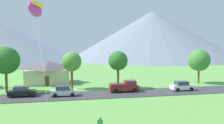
{
  "coord_description": "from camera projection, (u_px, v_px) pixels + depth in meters",
  "views": [
    {
      "loc": [
        -4.16,
        -10.58,
        8.4
      ],
      "look_at": [
        0.67,
        12.53,
        6.65
      ],
      "focal_mm": 37.42,
      "sensor_mm": 36.0,
      "label": 1
    }
  ],
  "objects": [
    {
      "name": "tree_left_of_center",
      "position": [
        72.0,
        62.0,
        43.98
      ],
      "size": [
        3.73,
        3.73,
        7.11
      ],
      "color": "brown",
      "rests_on": "ground"
    },
    {
      "name": "road_strip",
      "position": [
        90.0,
        95.0,
        38.82
      ],
      "size": [
        160.0,
        6.44,
        0.08
      ],
      "primitive_type": "cube",
      "color": "#38383D",
      "rests_on": "ground"
    },
    {
      "name": "mountain_west_ridge",
      "position": [
        152.0,
        35.0,
        139.98
      ],
      "size": [
        98.72,
        98.72,
        28.39
      ],
      "primitive_type": "cone",
      "color": "slate",
      "rests_on": "ground"
    },
    {
      "name": "pickup_truck_maroon_east_side",
      "position": [
        125.0,
        86.0,
        41.37
      ],
      "size": [
        5.26,
        2.45,
        1.99
      ],
      "color": "maroon",
      "rests_on": "road_strip"
    },
    {
      "name": "tree_right_of_center",
      "position": [
        199.0,
        60.0,
        50.68
      ],
      "size": [
        4.73,
        4.73,
        7.41
      ],
      "color": "brown",
      "rests_on": "ground"
    },
    {
      "name": "parked_car_white_west_end",
      "position": [
        182.0,
        86.0,
        42.61
      ],
      "size": [
        4.22,
        2.12,
        1.68
      ],
      "color": "white",
      "rests_on": "road_strip"
    },
    {
      "name": "tree_near_left",
      "position": [
        6.0,
        61.0,
        40.51
      ],
      "size": [
        4.83,
        4.83,
        8.1
      ],
      "color": "brown",
      "rests_on": "ground"
    },
    {
      "name": "tree_center",
      "position": [
        118.0,
        61.0,
        44.59
      ],
      "size": [
        3.73,
        3.73,
        7.22
      ],
      "color": "brown",
      "rests_on": "ground"
    },
    {
      "name": "kite_flyer_with_kite",
      "position": [
        36.0,
        12.0,
        22.13
      ],
      "size": [
        2.81,
        6.92,
        12.62
      ],
      "color": "#70604C",
      "rests_on": "ground"
    },
    {
      "name": "house_left_center",
      "position": [
        48.0,
        72.0,
        50.95
      ],
      "size": [
        9.75,
        7.9,
        4.87
      ],
      "color": "beige",
      "rests_on": "ground"
    },
    {
      "name": "parked_car_black_mid_east",
      "position": [
        22.0,
        92.0,
        37.46
      ],
      "size": [
        4.26,
        2.19,
        1.68
      ],
      "color": "black",
      "rests_on": "road_strip"
    },
    {
      "name": "parked_car_silver_mid_west",
      "position": [
        64.0,
        91.0,
        37.93
      ],
      "size": [
        4.24,
        2.15,
        1.68
      ],
      "color": "#B7BCC1",
      "rests_on": "road_strip"
    }
  ]
}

